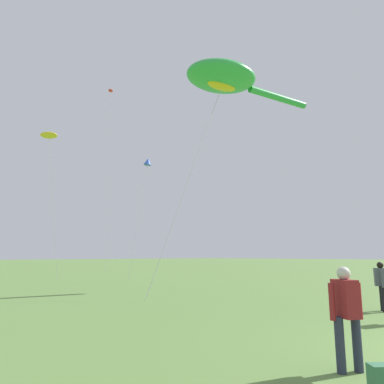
{
  "coord_description": "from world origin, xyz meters",
  "views": [
    {
      "loc": [
        -7.61,
        -0.88,
        1.67
      ],
      "look_at": [
        2.11,
        9.54,
        4.18
      ],
      "focal_mm": 33.65,
      "sensor_mm": 36.0,
      "label": 1
    }
  ],
  "objects_px": {
    "person_tall_center": "(346,310)",
    "big_show_kite": "(224,79)",
    "person_brown_coat": "(382,283)",
    "small_kite_box_yellow": "(49,136)",
    "small_kite_bird_shape": "(148,162)",
    "small_kite_tiny_distant": "(110,98)"
  },
  "relations": [
    {
      "from": "person_tall_center",
      "to": "big_show_kite",
      "type": "bearing_deg",
      "value": -10.52
    },
    {
      "from": "person_brown_coat",
      "to": "small_kite_box_yellow",
      "type": "xyz_separation_m",
      "value": [
        -3.61,
        18.11,
        8.36
      ]
    },
    {
      "from": "small_kite_box_yellow",
      "to": "small_kite_bird_shape",
      "type": "height_order",
      "value": "small_kite_box_yellow"
    },
    {
      "from": "person_tall_center",
      "to": "small_kite_tiny_distant",
      "type": "height_order",
      "value": "small_kite_tiny_distant"
    },
    {
      "from": "small_kite_tiny_distant",
      "to": "person_tall_center",
      "type": "bearing_deg",
      "value": -146.56
    },
    {
      "from": "person_brown_coat",
      "to": "small_kite_box_yellow",
      "type": "relative_size",
      "value": 0.15
    },
    {
      "from": "big_show_kite",
      "to": "person_tall_center",
      "type": "distance_m",
      "value": 16.18
    },
    {
      "from": "small_kite_bird_shape",
      "to": "big_show_kite",
      "type": "bearing_deg",
      "value": -167.44
    },
    {
      "from": "small_kite_tiny_distant",
      "to": "small_kite_bird_shape",
      "type": "relative_size",
      "value": 2.16
    },
    {
      "from": "big_show_kite",
      "to": "small_kite_tiny_distant",
      "type": "distance_m",
      "value": 21.86
    },
    {
      "from": "person_tall_center",
      "to": "small_kite_tiny_distant",
      "type": "relative_size",
      "value": 0.08
    },
    {
      "from": "small_kite_tiny_distant",
      "to": "small_kite_bird_shape",
      "type": "bearing_deg",
      "value": -137.59
    },
    {
      "from": "small_kite_box_yellow",
      "to": "small_kite_bird_shape",
      "type": "bearing_deg",
      "value": -139.04
    },
    {
      "from": "big_show_kite",
      "to": "person_tall_center",
      "type": "height_order",
      "value": "big_show_kite"
    },
    {
      "from": "big_show_kite",
      "to": "small_kite_bird_shape",
      "type": "xyz_separation_m",
      "value": [
        1.82,
        9.41,
        -2.53
      ]
    },
    {
      "from": "small_kite_bird_shape",
      "to": "small_kite_tiny_distant",
      "type": "bearing_deg",
      "value": 9.3
    },
    {
      "from": "small_kite_box_yellow",
      "to": "small_kite_bird_shape",
      "type": "distance_m",
      "value": 7.2
    },
    {
      "from": "big_show_kite",
      "to": "person_brown_coat",
      "type": "bearing_deg",
      "value": 89.38
    },
    {
      "from": "person_tall_center",
      "to": "small_kite_tiny_distant",
      "type": "bearing_deg",
      "value": 6.93
    },
    {
      "from": "big_show_kite",
      "to": "small_kite_tiny_distant",
      "type": "height_order",
      "value": "small_kite_tiny_distant"
    },
    {
      "from": "small_kite_box_yellow",
      "to": "small_kite_bird_shape",
      "type": "relative_size",
      "value": 1.06
    },
    {
      "from": "big_show_kite",
      "to": "small_kite_box_yellow",
      "type": "relative_size",
      "value": 1.23
    }
  ]
}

